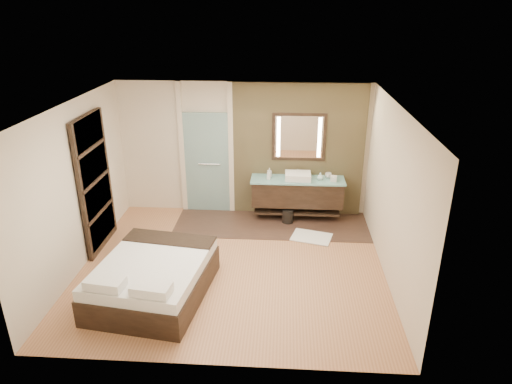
# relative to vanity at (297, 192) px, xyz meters

# --- Properties ---
(floor) EXTENTS (5.00, 5.00, 0.00)m
(floor) POSITION_rel_vanity_xyz_m (-1.10, -1.92, -0.58)
(floor) COLOR #A96A46
(floor) RESTS_ON ground
(tile_strip) EXTENTS (3.80, 1.30, 0.01)m
(tile_strip) POSITION_rel_vanity_xyz_m (-0.50, -0.32, -0.57)
(tile_strip) COLOR #3C2820
(tile_strip) RESTS_ON floor
(stone_wall) EXTENTS (2.60, 0.08, 2.70)m
(stone_wall) POSITION_rel_vanity_xyz_m (0.00, 0.29, 0.77)
(stone_wall) COLOR #9D8959
(stone_wall) RESTS_ON floor
(vanity) EXTENTS (1.85, 0.55, 0.88)m
(vanity) POSITION_rel_vanity_xyz_m (0.00, 0.00, 0.00)
(vanity) COLOR black
(vanity) RESTS_ON stone_wall
(mirror_unit) EXTENTS (1.06, 0.04, 0.96)m
(mirror_unit) POSITION_rel_vanity_xyz_m (0.00, 0.24, 1.07)
(mirror_unit) COLOR black
(mirror_unit) RESTS_ON stone_wall
(frosted_door) EXTENTS (1.10, 0.12, 2.70)m
(frosted_door) POSITION_rel_vanity_xyz_m (-1.85, 0.28, 0.56)
(frosted_door) COLOR #BBEDED
(frosted_door) RESTS_ON floor
(shoji_partition) EXTENTS (0.06, 1.20, 2.40)m
(shoji_partition) POSITION_rel_vanity_xyz_m (-3.53, -1.32, 0.63)
(shoji_partition) COLOR black
(shoji_partition) RESTS_ON floor
(bed) EXTENTS (1.74, 2.06, 0.72)m
(bed) POSITION_rel_vanity_xyz_m (-2.18, -2.79, -0.28)
(bed) COLOR black
(bed) RESTS_ON floor
(bath_mat) EXTENTS (0.83, 0.67, 0.02)m
(bath_mat) POSITION_rel_vanity_xyz_m (0.27, -0.83, -0.56)
(bath_mat) COLOR white
(bath_mat) RESTS_ON floor
(waste_bin) EXTENTS (0.29, 0.29, 0.28)m
(waste_bin) POSITION_rel_vanity_xyz_m (-0.18, -0.21, -0.44)
(waste_bin) COLOR black
(waste_bin) RESTS_ON floor
(tissue_box) EXTENTS (0.14, 0.14, 0.10)m
(tissue_box) POSITION_rel_vanity_xyz_m (0.69, -0.07, 0.33)
(tissue_box) COLOR white
(tissue_box) RESTS_ON vanity
(soap_bottle_a) EXTENTS (0.08, 0.08, 0.20)m
(soap_bottle_a) POSITION_rel_vanity_xyz_m (-0.57, -0.07, 0.38)
(soap_bottle_a) COLOR white
(soap_bottle_a) RESTS_ON vanity
(soap_bottle_b) EXTENTS (0.09, 0.10, 0.17)m
(soap_bottle_b) POSITION_rel_vanity_xyz_m (-0.57, 0.12, 0.37)
(soap_bottle_b) COLOR #B2B2B2
(soap_bottle_b) RESTS_ON vanity
(soap_bottle_c) EXTENTS (0.15, 0.15, 0.15)m
(soap_bottle_c) POSITION_rel_vanity_xyz_m (0.44, -0.03, 0.36)
(soap_bottle_c) COLOR silver
(soap_bottle_c) RESTS_ON vanity
(cup) EXTENTS (0.16, 0.16, 0.10)m
(cup) POSITION_rel_vanity_xyz_m (0.60, 0.10, 0.34)
(cup) COLOR silver
(cup) RESTS_ON vanity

